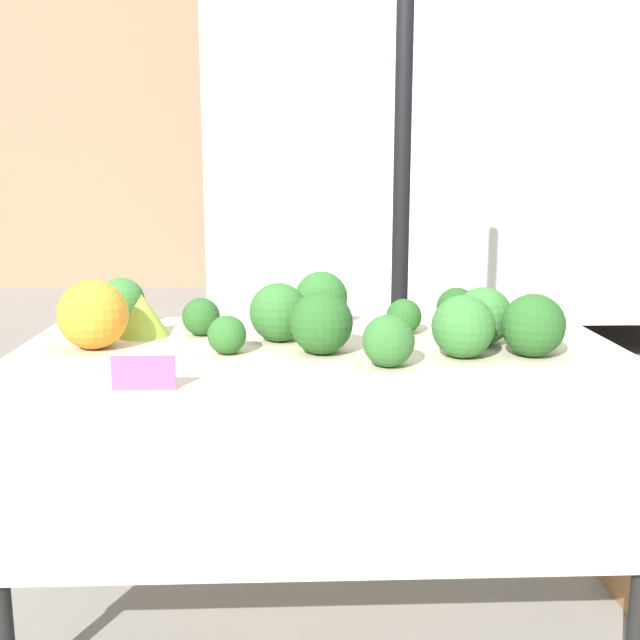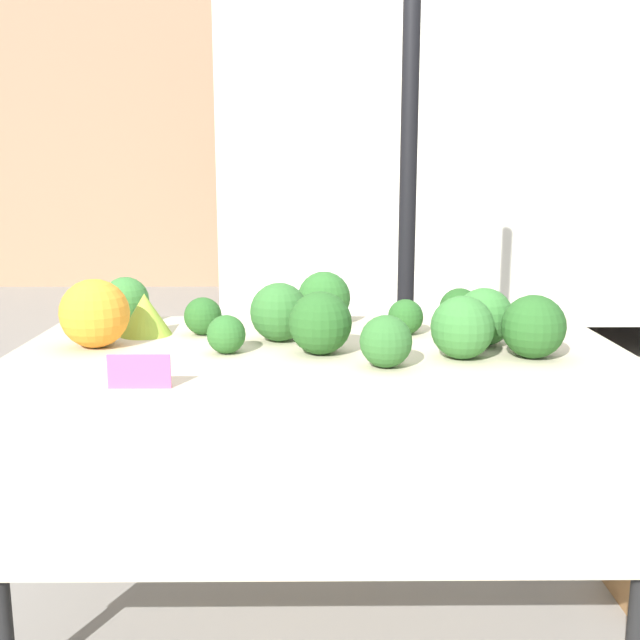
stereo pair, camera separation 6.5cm
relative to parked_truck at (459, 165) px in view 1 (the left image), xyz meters
name	(u,v)px [view 1 (the left image)]	position (x,y,z in m)	size (l,w,h in m)	color
ground_plane	(320,606)	(-1.32, -4.07, -1.47)	(40.00, 40.00, 0.00)	gray
tent_pole	(402,192)	(-0.95, -3.21, -0.13)	(0.07, 0.07, 2.66)	black
parked_truck	(459,165)	(0.00, 0.00, 0.00)	(4.31, 2.18, 2.79)	silver
market_table	(321,385)	(-1.32, -4.14, -0.69)	(1.84, 0.95, 0.89)	beige
orange_cauliflower	(93,315)	(-2.00, -4.09, -0.47)	(0.21, 0.21, 0.21)	orange
romanesco_head	(143,315)	(-1.89, -3.91, -0.51)	(0.17, 0.17, 0.14)	#93B238
broccoli_head_0	(404,316)	(-1.03, -3.91, -0.52)	(0.12, 0.12, 0.12)	#285B23
broccoli_head_1	(483,316)	(-0.81, -4.08, -0.49)	(0.18, 0.18, 0.18)	#387533
broccoli_head_2	(388,341)	(-1.14, -4.33, -0.51)	(0.14, 0.14, 0.14)	#336B2D
broccoli_head_3	(533,325)	(-0.71, -4.23, -0.49)	(0.18, 0.18, 0.18)	#285B23
broccoli_head_4	(227,335)	(-1.59, -4.17, -0.52)	(0.11, 0.11, 0.11)	#2D6628
broccoli_head_5	(323,323)	(-1.31, -4.18, -0.49)	(0.19, 0.19, 0.19)	#285B23
broccoli_head_6	(279,312)	(-1.44, -4.01, -0.49)	(0.19, 0.19, 0.19)	#336B2D
broccoli_head_7	(463,327)	(-0.91, -4.24, -0.49)	(0.18, 0.18, 0.18)	#387533
broccoli_head_8	(201,317)	(-1.70, -3.91, -0.52)	(0.12, 0.12, 0.12)	#285B23
broccoli_head_9	(321,298)	(-1.30, -3.74, -0.49)	(0.18, 0.18, 0.18)	#2D6628
broccoli_head_10	(121,301)	(-2.00, -3.71, -0.50)	(0.16, 0.16, 0.16)	#387533
broccoli_head_11	(457,308)	(-0.84, -3.82, -0.51)	(0.14, 0.14, 0.14)	#23511E
price_sign	(143,373)	(-1.77, -4.53, -0.54)	(0.16, 0.01, 0.09)	#F45B9E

